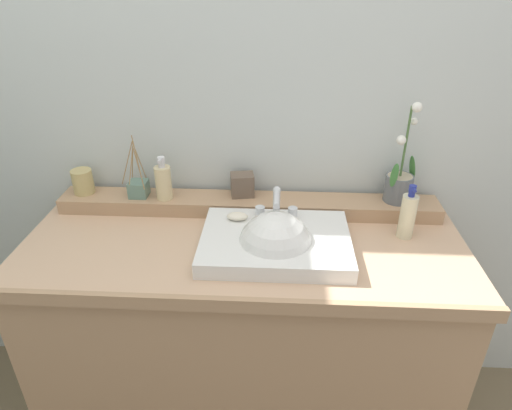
{
  "coord_description": "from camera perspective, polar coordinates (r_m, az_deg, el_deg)",
  "views": [
    {
      "loc": [
        0.11,
        -1.23,
        1.66
      ],
      "look_at": [
        0.04,
        -0.01,
        1.0
      ],
      "focal_mm": 31.39,
      "sensor_mm": 36.0,
      "label": 1
    }
  ],
  "objects": [
    {
      "name": "lotion_bottle",
      "position": [
        1.55,
        18.77,
        -1.26
      ],
      "size": [
        0.05,
        0.05,
        0.19
      ],
      "color": "beige",
      "rests_on": "vanity_cabinet"
    },
    {
      "name": "soap_bar",
      "position": [
        1.5,
        -2.39,
        -1.45
      ],
      "size": [
        0.07,
        0.04,
        0.02
      ],
      "primitive_type": "ellipsoid",
      "color": "silver",
      "rests_on": "sink_basin"
    },
    {
      "name": "soap_dispenser",
      "position": [
        1.64,
        -11.72,
        2.94
      ],
      "size": [
        0.06,
        0.06,
        0.16
      ],
      "color": "beige",
      "rests_on": "back_ledge"
    },
    {
      "name": "sink_basin",
      "position": [
        1.42,
        2.47,
        -5.2
      ],
      "size": [
        0.47,
        0.34,
        0.27
      ],
      "color": "white",
      "rests_on": "vanity_cabinet"
    },
    {
      "name": "wall_back",
      "position": [
        1.65,
        -0.72,
        19.01
      ],
      "size": [
        3.36,
        0.2,
        2.77
      ],
      "primitive_type": "cube",
      "color": "silver",
      "rests_on": "ground"
    },
    {
      "name": "vanity_cabinet",
      "position": [
        1.75,
        -1.42,
        -16.43
      ],
      "size": [
        1.46,
        0.58,
        0.85
      ],
      "color": "tan",
      "rests_on": "ground"
    },
    {
      "name": "back_ledge",
      "position": [
        1.64,
        -1.04,
        0.06
      ],
      "size": [
        1.38,
        0.13,
        0.05
      ],
      "primitive_type": "cube",
      "color": "tan",
      "rests_on": "vanity_cabinet"
    },
    {
      "name": "reed_diffuser",
      "position": [
        1.69,
        -14.73,
        2.14
      ],
      "size": [
        0.1,
        0.09,
        0.23
      ],
      "color": "slate",
      "rests_on": "back_ledge"
    },
    {
      "name": "trinket_box",
      "position": [
        1.64,
        -1.75,
        2.59
      ],
      "size": [
        0.09,
        0.08,
        0.08
      ],
      "primitive_type": "cube",
      "rotation": [
        0.0,
        0.0,
        0.17
      ],
      "color": "brown",
      "rests_on": "back_ledge"
    },
    {
      "name": "tumbler_cup",
      "position": [
        1.77,
        -21.2,
        2.81
      ],
      "size": [
        0.08,
        0.08,
        0.09
      ],
      "primitive_type": "cylinder",
      "color": "tan",
      "rests_on": "back_ledge"
    },
    {
      "name": "potted_plant",
      "position": [
        1.66,
        17.81,
        2.84
      ],
      "size": [
        0.11,
        0.1,
        0.36
      ],
      "color": "slate",
      "rests_on": "back_ledge"
    }
  ]
}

